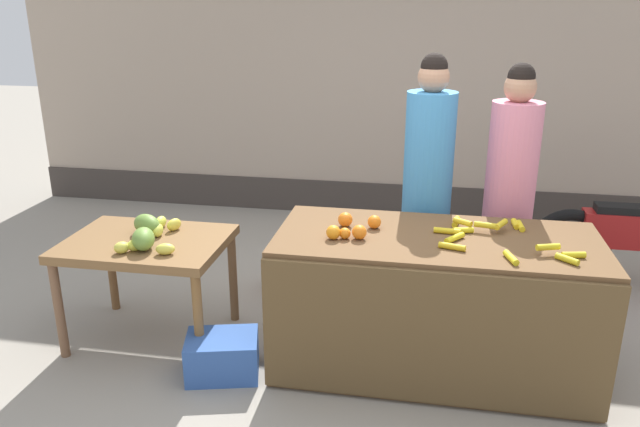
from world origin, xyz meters
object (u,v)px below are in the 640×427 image
vendor_woman_blue_shirt (427,191)px  produce_crate (222,356)px  vendor_woman_pink_shirt (509,198)px  produce_sack (290,265)px  parked_motorcycle (633,242)px

vendor_woman_blue_shirt → produce_crate: (-1.19, -1.03, -0.83)m
produce_crate → vendor_woman_pink_shirt: bearing=31.4°
vendor_woman_blue_shirt → vendor_woman_pink_shirt: 0.56m
produce_sack → vendor_woman_pink_shirt: bearing=-4.8°
vendor_woman_pink_shirt → produce_crate: 2.20m
parked_motorcycle → produce_crate: (-2.82, -1.76, -0.27)m
vendor_woman_blue_shirt → parked_motorcycle: (1.63, 0.73, -0.56)m
parked_motorcycle → produce_crate: bearing=-148.0°
produce_sack → vendor_woman_blue_shirt: bearing=-9.2°
produce_crate → produce_sack: (0.15, 1.20, 0.11)m
parked_motorcycle → produce_sack: size_ratio=3.35×
vendor_woman_pink_shirt → produce_sack: size_ratio=3.86×
vendor_woman_blue_shirt → vendor_woman_pink_shirt: size_ratio=1.03×
produce_crate → produce_sack: produce_sack is taller
vendor_woman_pink_shirt → parked_motorcycle: size_ratio=1.15×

